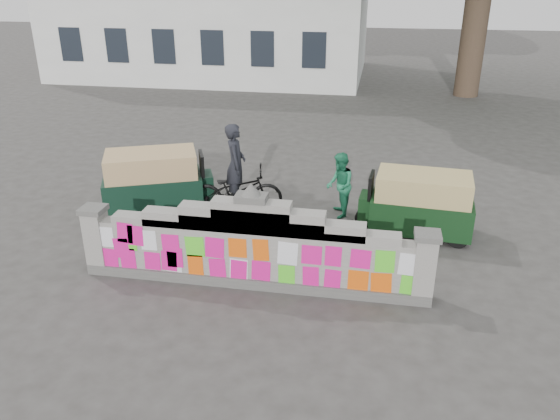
{
  "coord_description": "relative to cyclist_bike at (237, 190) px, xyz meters",
  "views": [
    {
      "loc": [
        2.04,
        -8.47,
        5.35
      ],
      "look_at": [
        0.32,
        1.0,
        1.1
      ],
      "focal_mm": 35.0,
      "sensor_mm": 36.0,
      "label": 1
    }
  ],
  "objects": [
    {
      "name": "rickshaw_left",
      "position": [
        -1.92,
        -0.2,
        0.19
      ],
      "size": [
        2.71,
        2.0,
        1.46
      ],
      "rotation": [
        0.0,
        0.0,
        0.39
      ],
      "color": "black",
      "rests_on": "ground"
    },
    {
      "name": "pedestrian",
      "position": [
        2.41,
        0.25,
        0.2
      ],
      "size": [
        0.73,
        0.85,
        1.54
      ],
      "primitive_type": "imported",
      "rotation": [
        0.0,
        0.0,
        -1.36
      ],
      "color": "#238258",
      "rests_on": "ground"
    },
    {
      "name": "parapet_wall",
      "position": [
        1.11,
        -3.15,
        0.18
      ],
      "size": [
        6.48,
        0.44,
        2.01
      ],
      "color": "#4C4C49",
      "rests_on": "ground"
    },
    {
      "name": "cyclist_bike",
      "position": [
        0.0,
        0.0,
        0.0
      ],
      "size": [
        2.28,
        1.2,
        1.14
      ],
      "primitive_type": "imported",
      "rotation": [
        0.0,
        0.0,
        1.79
      ],
      "color": "black",
      "rests_on": "ground"
    },
    {
      "name": "rickshaw_right",
      "position": [
        4.17,
        -0.39,
        0.15
      ],
      "size": [
        2.54,
        1.33,
        1.38
      ],
      "rotation": [
        0.0,
        0.0,
        3.06
      ],
      "color": "black",
      "rests_on": "ground"
    },
    {
      "name": "cyclist_rider",
      "position": [
        0.0,
        0.0,
        0.4
      ],
      "size": [
        0.6,
        0.79,
        1.93
      ],
      "primitive_type": "imported",
      "rotation": [
        0.0,
        0.0,
        1.79
      ],
      "color": "black",
      "rests_on": "ground"
    },
    {
      "name": "ground",
      "position": [
        1.11,
        -3.14,
        -0.57
      ],
      "size": [
        100.0,
        100.0,
        0.0
      ],
      "primitive_type": "plane",
      "color": "#383533",
      "rests_on": "ground"
    }
  ]
}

